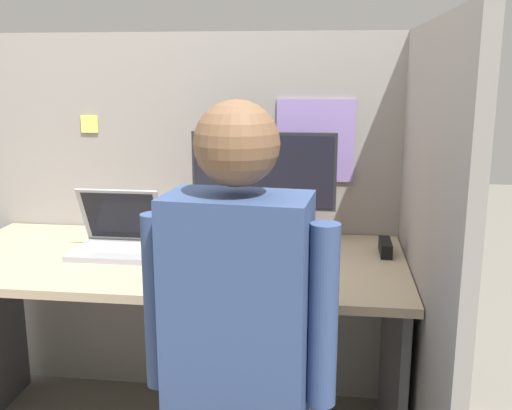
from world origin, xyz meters
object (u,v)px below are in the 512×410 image
object	(u,v)px
laptop	(118,240)
stapler	(385,247)
person	(237,346)
carrot_toy	(233,282)
paper_box	(263,236)
monitor	(264,176)

from	to	relation	value
laptop	stapler	distance (m)	1.00
stapler	person	distance (m)	0.99
laptop	carrot_toy	bearing A→B (deg)	-33.88
paper_box	person	world-z (taller)	person
stapler	carrot_toy	xyz separation A→B (m)	(-0.50, -0.43, -0.00)
stapler	paper_box	bearing A→B (deg)	169.85
stapler	person	world-z (taller)	person
carrot_toy	laptop	bearing A→B (deg)	146.12
paper_box	person	bearing A→B (deg)	-87.04
carrot_toy	person	size ratio (longest dim) A/B	0.10
stapler	carrot_toy	world-z (taller)	stapler
monitor	stapler	size ratio (longest dim) A/B	3.84
stapler	carrot_toy	distance (m)	0.66
paper_box	stapler	size ratio (longest dim) A/B	2.00
stapler	person	bearing A→B (deg)	-114.91
paper_box	laptop	xyz separation A→B (m)	(-0.53, -0.19, 0.02)
laptop	carrot_toy	world-z (taller)	laptop
carrot_toy	person	distance (m)	0.47
paper_box	stapler	world-z (taller)	paper_box
paper_box	monitor	world-z (taller)	monitor
carrot_toy	person	xyz separation A→B (m)	(0.09, -0.46, 0.02)
paper_box	person	size ratio (longest dim) A/B	0.21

